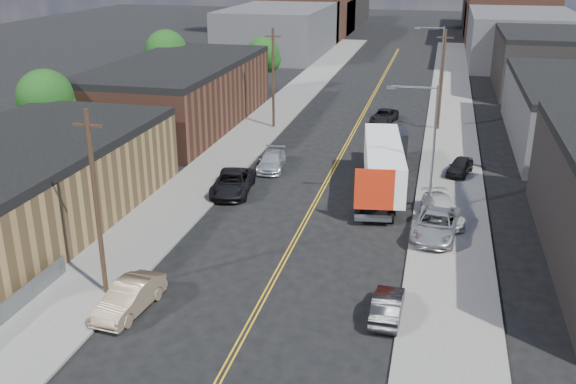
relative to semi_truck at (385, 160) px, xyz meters
The scene contains 30 objects.
ground 30.72m from the semi_truck, 98.45° to the left, with size 260.00×260.00×0.00m, color black.
centerline 16.11m from the semi_truck, 106.38° to the left, with size 0.32×120.00×0.01m, color gold.
sidewalk_left 20.86m from the semi_truck, 132.44° to the left, with size 5.00×140.00×0.15m, color slate.
sidewalk_right 16.25m from the semi_truck, 71.91° to the left, with size 5.00×140.00×0.15m, color slate.
warehouse_tan 25.36m from the semi_truck, 152.54° to the right, with size 12.00×22.00×5.60m.
warehouse_brown 26.69m from the semi_truck, 147.55° to the left, with size 12.00×26.00×6.60m.
industrial_right_c 45.81m from the semi_truck, 67.53° to the left, with size 14.00×22.00×7.60m.
skyline_left_a 69.78m from the semi_truck, 110.56° to the left, with size 16.00×30.00×8.00m, color #39393B.
skyline_right_a 67.15m from the semi_truck, 76.65° to the left, with size 16.00×30.00×8.00m, color #39393B.
skyline_left_b 93.61m from the semi_truck, 105.18° to the left, with size 16.00×26.00×10.00m, color #502D20.
skyline_right_b 91.67m from the semi_truck, 80.26° to the left, with size 16.00×26.00×10.00m, color #502D20.
skyline_left_c 113.00m from the semi_truck, 102.52° to the left, with size 16.00×40.00×7.00m, color black.
skyline_right_c 111.40m from the semi_truck, 82.00° to the left, with size 16.00×40.00×7.00m, color black.
streetlight_near 6.41m from the semi_truck, 56.57° to the right, with size 3.39×0.25×9.00m.
streetlight_far 30.62m from the semi_truck, 84.17° to the left, with size 3.39×0.25×9.00m.
utility_pole_left_near 23.61m from the semi_truck, 122.82° to the right, with size 1.60×0.26×10.00m.
utility_pole_left_far 20.10m from the semi_truck, 129.68° to the left, with size 1.60×0.26×10.00m.
utility_pole_right 18.90m from the semi_truck, 78.58° to the left, with size 1.60×0.26×10.00m.
tree_left_near 28.59m from the semi_truck, behind, with size 4.85×4.76×7.91m.
tree_left_mid 38.21m from the semi_truck, 138.34° to the left, with size 5.10×5.04×8.37m.
tree_left_far 37.27m from the semi_truck, 119.72° to the left, with size 4.35×4.20×6.97m.
semi_truck is the anchor object (origin of this frame).
car_left_b 23.59m from the semi_truck, 116.97° to the right, with size 1.65×4.73×1.56m, color #957E61.
car_left_c 11.60m from the semi_truck, 161.29° to the right, with size 2.68×5.81×1.61m, color black.
car_left_d 9.93m from the semi_truck, 165.56° to the left, with size 1.99×4.90×1.42m, color silver.
car_right_oncoming 18.75m from the semi_truck, 83.99° to the right, with size 1.40×4.02×1.33m, color black.
car_right_lot_a 9.45m from the semi_truck, 64.37° to the right, with size 2.64×5.73×1.59m, color #ABAEB1.
car_right_lot_b 7.32m from the semi_truck, 52.28° to the right, with size 2.07×5.08×1.47m, color #B7B7B7.
car_right_lot_c 7.27m from the semi_truck, 37.20° to the left, with size 1.55×3.85×1.31m, color black.
car_ahead_truck 20.30m from the semi_truck, 95.32° to the left, with size 2.26×4.91×1.37m, color black.
Camera 1 is at (8.09, -16.79, 17.03)m, focal length 40.00 mm.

